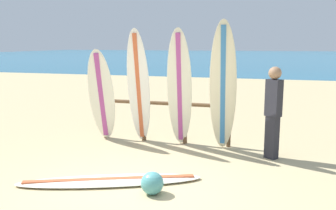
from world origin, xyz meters
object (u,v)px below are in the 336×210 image
surfboard_leaning_left (139,88)px  beachgoer_standing (273,109)px  surfboard_leaning_center_left (180,89)px  beach_ball (152,183)px  surfboard_leaning_center (223,88)px  surfboard_lying_on_sand (110,181)px  surfboard_rack (164,114)px  surfboard_leaning_far_left (102,96)px  small_boat_offshore (180,60)px

surfboard_leaning_left → beachgoer_standing: size_ratio=1.42×
surfboard_leaning_center_left → beach_ball: surfboard_leaning_center_left is taller
surfboard_leaning_center → surfboard_lying_on_sand: surfboard_leaning_center is taller
surfboard_leaning_center → beach_ball: surfboard_leaning_center is taller
surfboard_lying_on_sand → beachgoer_standing: size_ratio=1.66×
surfboard_leaning_left → surfboard_leaning_center_left: surfboard_leaning_center_left is taller
surfboard_leaning_center_left → surfboard_rack: bearing=141.6°
surfboard_leaning_center → beachgoer_standing: 1.02m
beach_ball → surfboard_leaning_center_left: bearing=94.9°
surfboard_rack → surfboard_lying_on_sand: 2.60m
surfboard_leaning_far_left → small_boat_offshore: 34.57m
surfboard_leaning_left → surfboard_leaning_center_left: 0.88m
surfboard_leaning_far_left → surfboard_lying_on_sand: size_ratio=0.71×
beachgoer_standing → small_boat_offshore: size_ratio=0.79×
surfboard_lying_on_sand → beach_ball: (0.77, -0.23, 0.13)m
surfboard_leaning_center_left → surfboard_lying_on_sand: 2.56m
beach_ball → surfboard_leaning_far_left: bearing=128.8°
surfboard_leaning_far_left → surfboard_lying_on_sand: surfboard_leaning_far_left is taller
surfboard_leaning_center_left → surfboard_lying_on_sand: size_ratio=0.86×
surfboard_leaning_center → surfboard_lying_on_sand: size_ratio=0.90×
beachgoer_standing → surfboard_leaning_center_left: bearing=173.1°
surfboard_leaning_center_left → surfboard_leaning_far_left: bearing=179.2°
surfboard_leaning_center_left → surfboard_leaning_center: surfboard_leaning_center is taller
beach_ball → beachgoer_standing: bearing=53.3°
beachgoer_standing → small_boat_offshore: 35.68m
beachgoer_standing → surfboard_rack: bearing=166.1°
surfboard_leaning_left → small_boat_offshore: (-7.63, 33.93, -0.97)m
surfboard_rack → small_boat_offshore: bearing=103.5°
surfboard_lying_on_sand → surfboard_leaning_center_left: bearing=75.6°
surfboard_leaning_left → surfboard_lying_on_sand: surfboard_leaning_left is taller
beachgoer_standing → surfboard_leaning_center: bearing=173.0°
beachgoer_standing → surfboard_leaning_far_left: bearing=176.0°
surfboard_leaning_center_left → small_boat_offshore: bearing=104.1°
surfboard_leaning_left → small_boat_offshore: surfboard_leaning_left is taller
surfboard_rack → surfboard_lying_on_sand: bearing=-93.1°
surfboard_leaning_center → beachgoer_standing: surfboard_leaning_center is taller
surfboard_leaning_far_left → surfboard_rack: bearing=13.1°
beachgoer_standing → small_boat_offshore: beachgoer_standing is taller
surfboard_leaning_far_left → beachgoer_standing: bearing=-4.0°
surfboard_rack → beach_ball: bearing=-77.0°
beachgoer_standing → beach_ball: size_ratio=5.21×
surfboard_leaning_left → surfboard_leaning_center_left: size_ratio=1.00×
surfboard_leaning_center_left → surfboard_lying_on_sand: bearing=-104.4°
surfboard_leaning_center → surfboard_lying_on_sand: bearing=-125.0°
surfboard_rack → surfboard_leaning_center_left: size_ratio=1.18×
surfboard_rack → surfboard_leaning_center_left: 0.80m
beachgoer_standing → beach_ball: bearing=-126.7°
surfboard_leaning_far_left → beachgoer_standing: 3.61m
small_boat_offshore → beach_ball: (8.72, -36.34, -0.09)m
surfboard_rack → surfboard_leaning_center: size_ratio=1.12×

